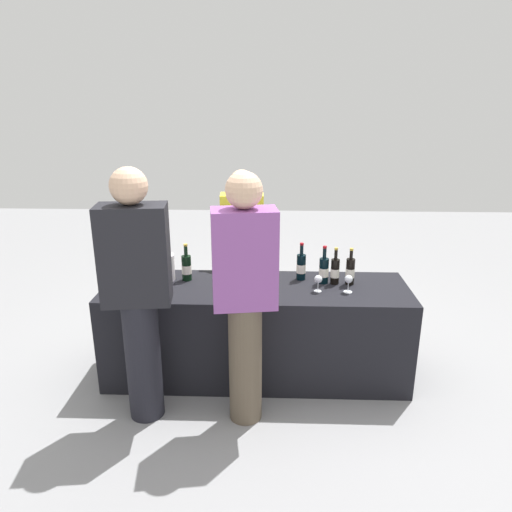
% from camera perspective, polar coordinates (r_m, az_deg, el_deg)
% --- Properties ---
extents(ground_plane, '(12.00, 12.00, 0.00)m').
position_cam_1_polar(ground_plane, '(4.03, 0.00, -13.81)').
color(ground_plane, gray).
extents(tasting_table, '(2.37, 0.71, 0.76)m').
position_cam_1_polar(tasting_table, '(3.84, 0.00, -8.99)').
color(tasting_table, black).
rests_on(tasting_table, ground_plane).
extents(wine_bottle_0, '(0.07, 0.07, 0.30)m').
position_cam_1_polar(wine_bottle_0, '(3.89, -13.70, -1.32)').
color(wine_bottle_0, black).
rests_on(wine_bottle_0, tasting_table).
extents(wine_bottle_1, '(0.08, 0.08, 0.30)m').
position_cam_1_polar(wine_bottle_1, '(3.81, -8.38, -1.37)').
color(wine_bottle_1, black).
rests_on(wine_bottle_1, tasting_table).
extents(wine_bottle_2, '(0.07, 0.07, 0.31)m').
position_cam_1_polar(wine_bottle_2, '(3.75, -2.90, -1.48)').
color(wine_bottle_2, black).
rests_on(wine_bottle_2, tasting_table).
extents(wine_bottle_3, '(0.08, 0.08, 0.33)m').
position_cam_1_polar(wine_bottle_3, '(3.72, -1.44, -1.41)').
color(wine_bottle_3, black).
rests_on(wine_bottle_3, tasting_table).
extents(wine_bottle_4, '(0.07, 0.07, 0.31)m').
position_cam_1_polar(wine_bottle_4, '(3.80, 5.47, -1.28)').
color(wine_bottle_4, black).
rests_on(wine_bottle_4, tasting_table).
extents(wine_bottle_5, '(0.08, 0.08, 0.30)m').
position_cam_1_polar(wine_bottle_5, '(3.75, 8.19, -1.70)').
color(wine_bottle_5, black).
rests_on(wine_bottle_5, tasting_table).
extents(wine_bottle_6, '(0.07, 0.07, 0.30)m').
position_cam_1_polar(wine_bottle_6, '(3.75, 9.52, -1.80)').
color(wine_bottle_6, black).
rests_on(wine_bottle_6, tasting_table).
extents(wine_bottle_7, '(0.07, 0.07, 0.29)m').
position_cam_1_polar(wine_bottle_7, '(3.76, 11.30, -1.81)').
color(wine_bottle_7, black).
rests_on(wine_bottle_7, tasting_table).
extents(wine_glass_0, '(0.07, 0.07, 0.14)m').
position_cam_1_polar(wine_glass_0, '(3.61, -13.40, -2.96)').
color(wine_glass_0, silver).
rests_on(wine_glass_0, tasting_table).
extents(wine_glass_1, '(0.06, 0.06, 0.13)m').
position_cam_1_polar(wine_glass_1, '(3.58, 7.52, -2.88)').
color(wine_glass_1, silver).
rests_on(wine_glass_1, tasting_table).
extents(wine_glass_2, '(0.07, 0.07, 0.14)m').
position_cam_1_polar(wine_glass_2, '(3.60, 11.12, -2.87)').
color(wine_glass_2, silver).
rests_on(wine_glass_2, tasting_table).
extents(ice_bucket, '(0.20, 0.20, 0.21)m').
position_cam_1_polar(ice_bucket, '(3.85, -11.24, -1.35)').
color(ice_bucket, silver).
rests_on(ice_bucket, tasting_table).
extents(server_pouring, '(0.39, 0.23, 1.58)m').
position_cam_1_polar(server_pouring, '(4.25, -1.66, 0.76)').
color(server_pouring, brown).
rests_on(server_pouring, ground_plane).
extents(guest_0, '(0.46, 0.29, 1.76)m').
position_cam_1_polar(guest_0, '(3.20, -14.11, -4.08)').
color(guest_0, black).
rests_on(guest_0, ground_plane).
extents(guest_1, '(0.44, 0.28, 1.74)m').
position_cam_1_polar(guest_1, '(3.08, -1.37, -4.52)').
color(guest_1, brown).
rests_on(guest_1, ground_plane).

